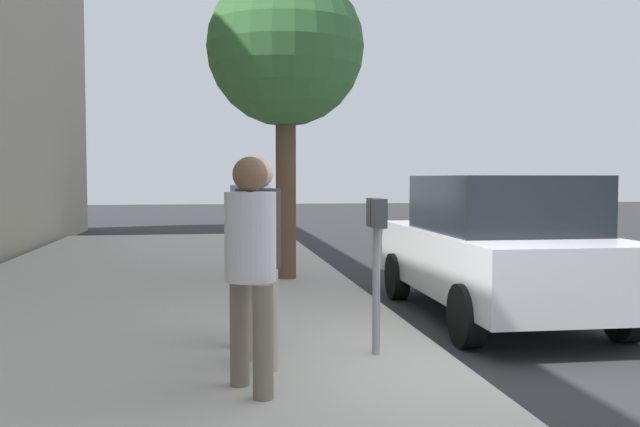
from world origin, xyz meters
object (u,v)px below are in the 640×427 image
Objects in this scene: parking_officer at (251,234)px; pedestrian_bystander at (251,254)px; parked_sedan_near at (496,246)px; street_tree at (286,50)px; pedestrian_at_meter at (258,243)px; parking_meter at (377,242)px.

pedestrian_bystander is at bearing -48.92° from parking_officer.
parked_sedan_near is 4.62m from street_tree.
pedestrian_at_meter reaches higher than pedestrian_bystander.
pedestrian_bystander is at bearing 132.83° from parked_sedan_near.
parking_meter is at bearing 14.44° from pedestrian_bystander.
parked_sedan_near is at bearing -140.53° from street_tree.
street_tree is (4.85, 0.30, 2.57)m from parking_meter.
parked_sedan_near is (2.24, -3.09, -0.30)m from pedestrian_at_meter.
parking_meter is at bearing -176.46° from street_tree.
pedestrian_at_meter is at bearing 125.91° from parked_sedan_near.
pedestrian_at_meter reaches higher than parking_meter.
parking_meter is 1.09m from pedestrian_at_meter.
parking_officer is 3.43m from parked_sedan_near.
street_tree is at bearing 39.47° from parked_sedan_near.
pedestrian_bystander is at bearing -121.97° from pedestrian_at_meter.
pedestrian_bystander is 0.40× the size of parked_sedan_near.
pedestrian_at_meter is at bearing -44.54° from parking_officer.
street_tree is (2.81, 2.31, 2.85)m from parked_sedan_near.
parked_sedan_near is at bearing 12.14° from pedestrian_at_meter.
pedestrian_bystander is (-0.72, 0.10, -0.01)m from pedestrian_at_meter.
parking_meter is 0.29× the size of street_tree.
pedestrian_bystander is 4.36m from parked_sedan_near.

